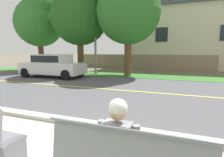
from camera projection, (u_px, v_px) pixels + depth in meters
ground_plane at (143, 86)px, 9.64m from camera, size 140.00×140.00×0.00m
curb_edge at (95, 125)px, 4.41m from camera, size 44.00×0.30×0.11m
street_asphalt at (136, 92)px, 8.25m from camera, size 52.00×8.00×0.01m
road_centre_line at (136, 91)px, 8.25m from camera, size 48.00×0.14×0.01m
far_verge_grass at (154, 76)px, 13.15m from camera, size 48.00×2.80×0.02m
seated_person_grey at (120, 142)px, 2.30m from camera, size 0.52×0.68×1.25m
car_white_far at (53, 65)px, 12.58m from camera, size 4.30×1.86×1.54m
streetlamp at (96, 23)px, 13.94m from camera, size 0.24×2.10×6.66m
shade_tree_far_left at (40, 19)px, 16.49m from camera, size 4.27×4.27×7.05m
shade_tree_left at (81, 12)px, 14.13m from camera, size 4.36×4.36×7.19m
shade_tree_centre at (130, 7)px, 12.67m from camera, size 4.42×4.42×7.28m
garden_wall at (143, 62)px, 18.33m from camera, size 13.00×0.36×1.40m
house_across_street at (191, 36)px, 19.36m from camera, size 12.73×6.91×6.50m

